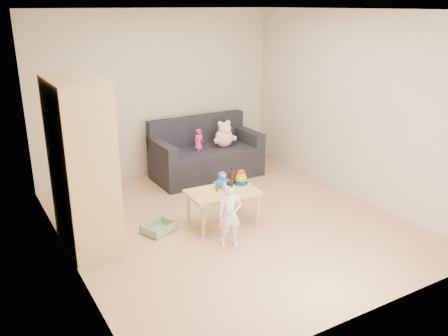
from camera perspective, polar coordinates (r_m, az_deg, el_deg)
room at (r=5.71m, az=0.84°, el=5.38°), size 4.50×4.50×4.50m
wardrobe at (r=5.49m, az=-16.75°, el=0.31°), size 0.53×1.07×1.92m
sofa at (r=7.63m, az=-2.08°, el=0.64°), size 1.69×0.85×0.48m
play_table at (r=5.99m, az=-0.14°, el=-4.79°), size 0.89×0.59×0.46m
storage_bin at (r=5.92m, az=-7.85°, el=-7.12°), size 0.45×0.40×0.11m
toddler at (r=5.43m, az=0.69°, el=-5.70°), size 0.32×0.26×0.76m
pink_bear at (r=7.61m, az=0.00°, el=3.91°), size 0.35×0.31×0.36m
doll at (r=7.42m, az=-3.06°, el=3.41°), size 0.20×0.16×0.34m
ring_stacker at (r=6.06m, az=2.09°, el=-1.37°), size 0.18×0.18×0.20m
brown_bottle at (r=6.09m, az=0.99°, el=-1.09°), size 0.08×0.08×0.23m
blue_plush at (r=5.96m, az=-0.28°, el=-1.38°), size 0.22×0.20×0.22m
wooden_figure at (r=5.85m, az=-0.86°, el=-2.34°), size 0.06×0.05×0.12m
yellow_book at (r=5.94m, az=-1.76°, el=-2.57°), size 0.24×0.24×0.01m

